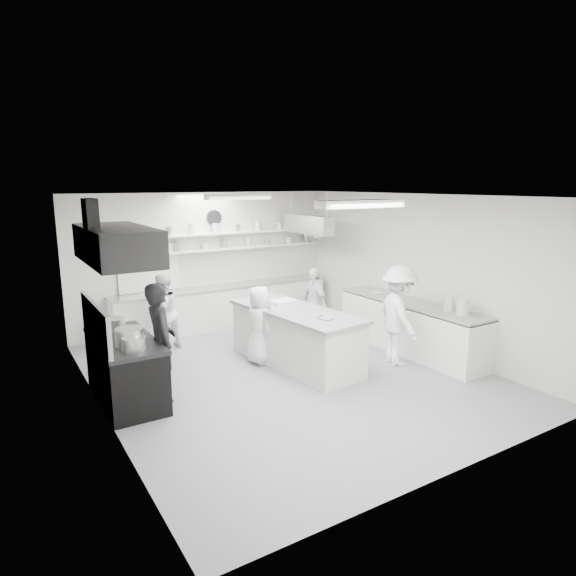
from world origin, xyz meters
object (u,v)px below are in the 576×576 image
back_counter (225,307)px  cook_back (163,312)px  stove (126,371)px  prep_island (296,338)px  right_counter (410,327)px  cook_stove (161,342)px

back_counter → cook_back: bearing=-153.7°
stove → prep_island: 2.97m
stove → right_counter: (5.25, -0.60, 0.02)m
back_counter → cook_back: 1.91m
prep_island → stove: bearing=172.0°
prep_island → cook_stove: (-2.50, -0.21, 0.42)m
stove → right_counter: size_ratio=0.55×
prep_island → cook_back: cook_back is taller
back_counter → prep_island: size_ratio=1.91×
stove → back_counter: back_counter is taller
stove → prep_island: size_ratio=0.69×
right_counter → cook_stove: 4.81m
right_counter → cook_back: size_ratio=2.19×
cook_stove → right_counter: bearing=-88.1°
right_counter → prep_island: size_ratio=1.26×
back_counter → cook_back: size_ratio=3.32×
back_counter → cook_stove: size_ratio=2.78×
back_counter → stove: bearing=-136.0°
right_counter → cook_stove: (-4.78, 0.33, 0.43)m
stove → right_counter: right_counter is taller
stove → cook_stove: cook_stove is taller
right_counter → cook_stove: cook_stove is taller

